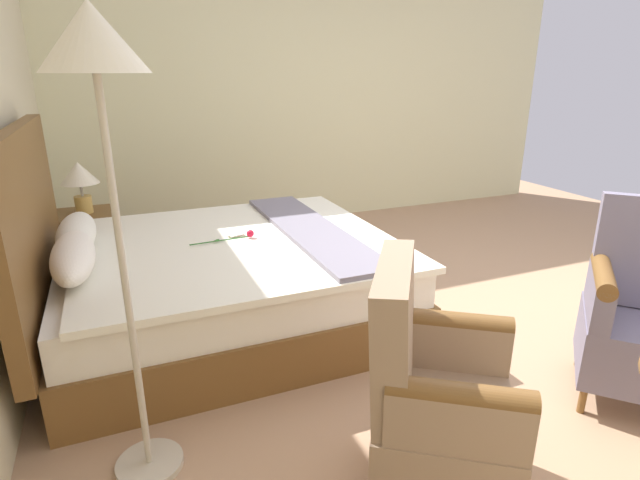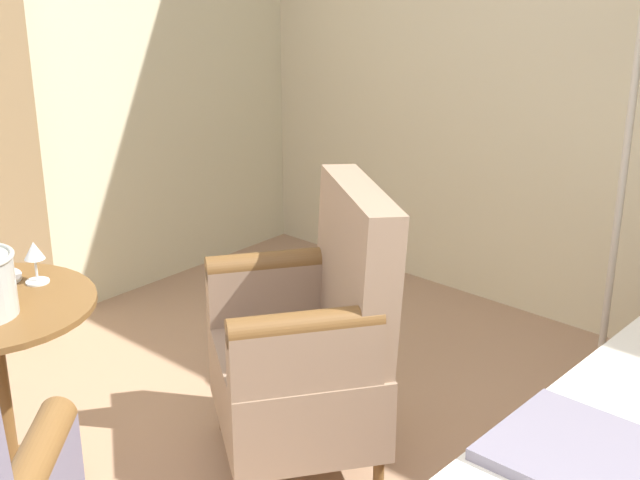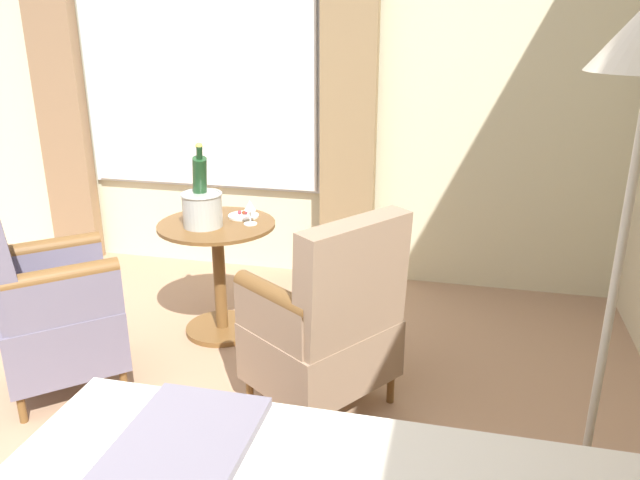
{
  "view_description": "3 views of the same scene",
  "coord_description": "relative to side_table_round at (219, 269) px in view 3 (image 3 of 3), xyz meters",
  "views": [
    {
      "loc": [
        -2.42,
        2.26,
        1.61
      ],
      "look_at": [
        -0.22,
        1.34,
        0.8
      ],
      "focal_mm": 28.0,
      "sensor_mm": 36.0,
      "label": 1
    },
    {
      "loc": [
        0.64,
        -0.66,
        1.79
      ],
      "look_at": [
        -0.82,
        0.97,
        0.96
      ],
      "focal_mm": 50.0,
      "sensor_mm": 36.0,
      "label": 2
    },
    {
      "loc": [
        1.33,
        1.8,
        1.73
      ],
      "look_at": [
        -0.69,
        1.32,
        1.0
      ],
      "focal_mm": 35.0,
      "sensor_mm": 36.0,
      "label": 3
    }
  ],
  "objects": [
    {
      "name": "wine_glass_near_bucket",
      "position": [
        -0.02,
        0.19,
        0.37
      ],
      "size": [
        0.07,
        0.07,
        0.14
      ],
      "color": "white",
      "rests_on": "side_table_round"
    },
    {
      "name": "champagne_bucket",
      "position": [
        0.06,
        -0.05,
        0.4
      ],
      "size": [
        0.22,
        0.22,
        0.46
      ],
      "color": "#AEB1AA",
      "rests_on": "side_table_round"
    },
    {
      "name": "wine_glass_near_edge",
      "position": [
        -0.14,
        -0.06,
        0.39
      ],
      "size": [
        0.07,
        0.07,
        0.16
      ],
      "color": "white",
      "rests_on": "side_table_round"
    },
    {
      "name": "armchair_facing_bed",
      "position": [
        0.75,
        -0.57,
        0.05
      ],
      "size": [
        0.76,
        0.77,
        1.02
      ],
      "color": "brown",
      "rests_on": "ground"
    },
    {
      "name": "snack_plate",
      "position": [
        -0.15,
        0.11,
        0.28
      ],
      "size": [
        0.17,
        0.17,
        0.04
      ],
      "color": "white",
      "rests_on": "side_table_round"
    },
    {
      "name": "wall_window_side",
      "position": [
        -1.06,
        -0.49,
        1.16
      ],
      "size": [
        0.27,
        5.75,
        3.09
      ],
      "color": "beige",
      "rests_on": "ground"
    },
    {
      "name": "armchair_by_window",
      "position": [
        0.61,
        0.77,
        0.04
      ],
      "size": [
        0.78,
        0.77,
        0.97
      ],
      "color": "brown",
      "rests_on": "ground"
    },
    {
      "name": "side_table_round",
      "position": [
        0.0,
        0.0,
        0.0
      ],
      "size": [
        0.65,
        0.65,
        0.67
      ],
      "color": "brown",
      "rests_on": "ground"
    }
  ]
}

